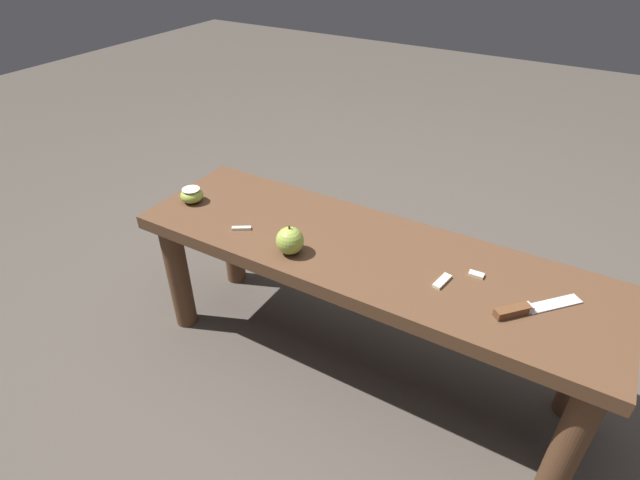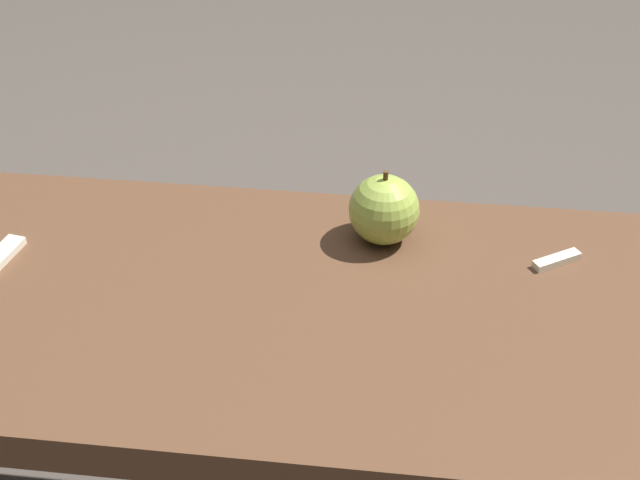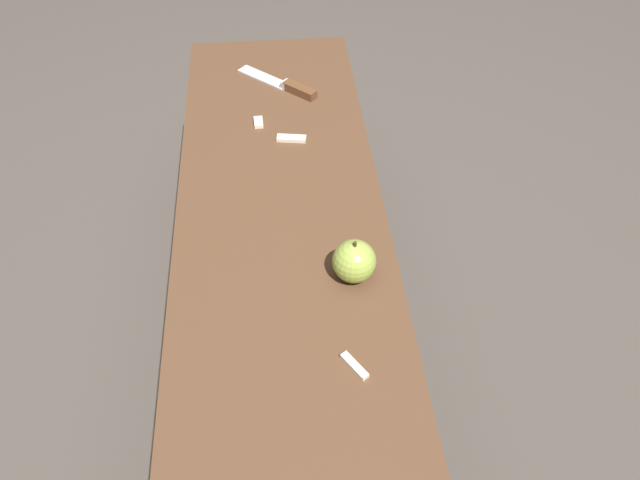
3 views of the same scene
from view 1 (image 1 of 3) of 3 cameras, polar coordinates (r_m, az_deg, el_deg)
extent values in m
plane|color=#4C443D|center=(1.65, 4.38, -13.59)|extent=(8.00, 8.00, 0.00)
cube|color=brown|center=(1.36, 5.14, -1.65)|extent=(1.32, 0.40, 0.04)
cylinder|color=brown|center=(1.54, 28.07, -12.19)|extent=(0.07, 0.07, 0.40)
cylinder|color=brown|center=(1.86, -10.04, 0.56)|extent=(0.07, 0.07, 0.40)
cylinder|color=brown|center=(1.35, 26.65, -19.98)|extent=(0.07, 0.07, 0.40)
cylinder|color=brown|center=(1.70, -15.88, -3.94)|extent=(0.07, 0.07, 0.40)
cube|color=silver|center=(1.29, 25.12, -6.65)|extent=(0.12, 0.12, 0.00)
cube|color=silver|center=(1.24, 22.73, -7.15)|extent=(0.03, 0.03, 0.02)
cube|color=brown|center=(1.22, 21.13, -7.59)|extent=(0.08, 0.08, 0.02)
sphere|color=#9EB747|center=(1.31, -3.46, -0.06)|extent=(0.08, 0.08, 0.08)
cylinder|color=#4C3319|center=(1.29, -3.53, 1.41)|extent=(0.01, 0.01, 0.01)
ellipsoid|color=#9EB747|center=(1.60, -14.44, 4.97)|extent=(0.07, 0.07, 0.04)
cylinder|color=silver|center=(1.59, -14.55, 5.62)|extent=(0.05, 0.05, 0.00)
cube|color=silver|center=(1.31, 17.44, -3.78)|extent=(0.04, 0.02, 0.01)
cube|color=silver|center=(1.44, -8.97, 1.34)|extent=(0.05, 0.04, 0.01)
cube|color=silver|center=(1.27, 13.79, -4.59)|extent=(0.03, 0.07, 0.01)
camera|label=2|loc=(1.80, 10.52, 26.88)|focal=50.00mm
camera|label=3|loc=(1.65, -26.15, 32.97)|focal=35.00mm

